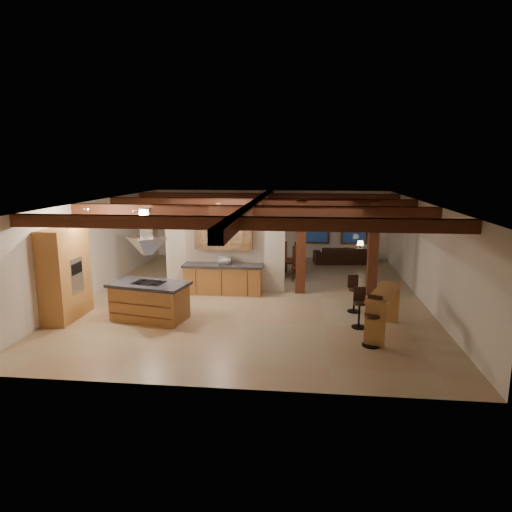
{
  "coord_description": "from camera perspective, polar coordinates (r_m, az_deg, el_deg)",
  "views": [
    {
      "loc": [
        1.51,
        -13.52,
        3.99
      ],
      "look_at": [
        -0.01,
        0.5,
        1.15
      ],
      "focal_mm": 32.0,
      "sensor_mm": 36.0,
      "label": 1
    }
  ],
  "objects": [
    {
      "name": "kitchen_island",
      "position": [
        12.26,
        -13.16,
        -5.45
      ],
      "size": [
        2.17,
        1.45,
        0.99
      ],
      "color": "#9F6533",
      "rests_on": "ground"
    },
    {
      "name": "bar_stool_a",
      "position": [
        10.55,
        14.35,
        -7.86
      ],
      "size": [
        0.43,
        0.44,
        1.13
      ],
      "color": "black",
      "rests_on": "ground"
    },
    {
      "name": "bar_stool_c",
      "position": [
        12.81,
        12.14,
        -4.61
      ],
      "size": [
        0.36,
        0.38,
        1.01
      ],
      "color": "black",
      "rests_on": "ground"
    },
    {
      "name": "recessed_cans",
      "position": [
        12.32,
        -13.07,
        5.89
      ],
      "size": [
        3.16,
        2.46,
        0.03
      ],
      "color": "silver",
      "rests_on": "room_walls"
    },
    {
      "name": "ground",
      "position": [
        14.18,
        -0.18,
        -4.95
      ],
      "size": [
        12.0,
        12.0,
        0.0
      ],
      "primitive_type": "plane",
      "color": "tan",
      "rests_on": "ground"
    },
    {
      "name": "side_table",
      "position": [
        19.04,
        12.84,
        -0.03
      ],
      "size": [
        0.55,
        0.55,
        0.62
      ],
      "primitive_type": "cube",
      "rotation": [
        0.0,
        0.0,
        0.11
      ],
      "color": "#3F220F",
      "rests_on": "ground"
    },
    {
      "name": "table_lamp",
      "position": [
        18.94,
        12.91,
        1.57
      ],
      "size": [
        0.27,
        0.27,
        0.32
      ],
      "color": "black",
      "rests_on": "side_table"
    },
    {
      "name": "bar_counter",
      "position": [
        11.31,
        15.65,
        -5.94
      ],
      "size": [
        1.15,
        2.03,
        1.04
      ],
      "color": "#9F6533",
      "rests_on": "ground"
    },
    {
      "name": "upper_display_cabinet",
      "position": [
        14.22,
        -4.06,
        2.71
      ],
      "size": [
        1.8,
        0.36,
        0.95
      ],
      "color": "#9F6533",
      "rests_on": "partition_wall"
    },
    {
      "name": "back_windows",
      "position": [
        19.66,
        9.91,
        3.94
      ],
      "size": [
        2.7,
        0.07,
        1.7
      ],
      "color": "#3F220F",
      "rests_on": "room_walls"
    },
    {
      "name": "pantry_cabinet",
      "position": [
        12.85,
        -22.73,
        -2.04
      ],
      "size": [
        0.67,
        1.6,
        2.4
      ],
      "color": "#9F6533",
      "rests_on": "ground"
    },
    {
      "name": "bar_stool_b",
      "position": [
        11.63,
        12.79,
        -6.29
      ],
      "size": [
        0.35,
        0.35,
        1.01
      ],
      "color": "black",
      "rests_on": "ground"
    },
    {
      "name": "dining_chairs",
      "position": [
        16.67,
        3.04,
        -0.37
      ],
      "size": [
        1.86,
        1.86,
        1.17
      ],
      "color": "#3F220F",
      "rests_on": "ground"
    },
    {
      "name": "microwave",
      "position": [
        14.16,
        -3.94,
        -0.63
      ],
      "size": [
        0.43,
        0.33,
        0.22
      ],
      "primitive_type": "imported",
      "rotation": [
        0.0,
        0.0,
        3.32
      ],
      "color": "#B1B1B6",
      "rests_on": "back_counter"
    },
    {
      "name": "partition_wall",
      "position": [
        14.53,
        -3.89,
        -0.1
      ],
      "size": [
        3.8,
        0.18,
        2.2
      ],
      "primitive_type": "cube",
      "color": "beige",
      "rests_on": "ground"
    },
    {
      "name": "dining_table",
      "position": [
        16.73,
        3.03,
        -1.42
      ],
      "size": [
        1.72,
        1.11,
        0.57
      ],
      "primitive_type": "imported",
      "rotation": [
        0.0,
        0.0,
        -0.13
      ],
      "color": "#421E10",
      "rests_on": "ground"
    },
    {
      "name": "sofa",
      "position": [
        19.07,
        10.75,
        0.15
      ],
      "size": [
        2.41,
        1.18,
        0.68
      ],
      "primitive_type": "imported",
      "rotation": [
        0.0,
        0.0,
        3.26
      ],
      "color": "black",
      "rests_on": "ground"
    },
    {
      "name": "back_counter",
      "position": [
        14.3,
        -4.13,
        -2.86
      ],
      "size": [
        2.5,
        0.66,
        0.94
      ],
      "color": "#9F6533",
      "rests_on": "ground"
    },
    {
      "name": "room_walls",
      "position": [
        13.78,
        -0.19,
        2.17
      ],
      "size": [
        12.0,
        12.0,
        12.0
      ],
      "color": "beige",
      "rests_on": "ground"
    },
    {
      "name": "timber_posts",
      "position": [
        14.23,
        10.1,
        2.22
      ],
      "size": [
        2.5,
        0.3,
        2.9
      ],
      "color": "#3F220F",
      "rests_on": "ground"
    },
    {
      "name": "framed_art",
      "position": [
        19.82,
        -2.61,
        4.75
      ],
      "size": [
        0.65,
        0.05,
        0.85
      ],
      "color": "#3F220F",
      "rests_on": "room_walls"
    },
    {
      "name": "ceiling_beams",
      "position": [
        13.66,
        -0.19,
        6.23
      ],
      "size": [
        10.0,
        12.0,
        0.28
      ],
      "color": "#3F220F",
      "rests_on": "room_walls"
    },
    {
      "name": "range_hood",
      "position": [
        11.96,
        -13.44,
        0.45
      ],
      "size": [
        1.1,
        1.1,
        1.4
      ],
      "color": "silver",
      "rests_on": "room_walls"
    }
  ]
}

